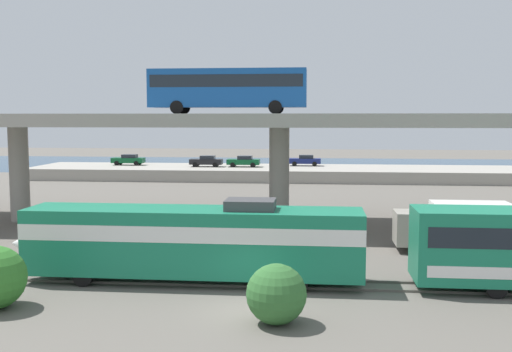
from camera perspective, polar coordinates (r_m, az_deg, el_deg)
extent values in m
plane|color=#605B54|center=(26.22, -0.63, -12.54)|extent=(260.00, 260.00, 0.00)
cube|color=#59544C|center=(29.30, 0.10, -10.45)|extent=(110.00, 0.12, 0.12)
cube|color=#59544C|center=(30.71, 0.37, -9.70)|extent=(110.00, 0.12, 0.12)
cube|color=#197A56|center=(30.00, -5.93, -6.13)|extent=(16.59, 3.00, 3.20)
cube|color=white|center=(29.89, -5.95, -5.05)|extent=(16.59, 3.04, 0.77)
cone|color=white|center=(32.75, -20.37, -6.03)|extent=(2.26, 2.85, 2.85)
cube|color=black|center=(31.83, -17.69, -4.05)|extent=(2.26, 2.70, 1.02)
cube|color=#3F3F42|center=(29.24, -0.53, -2.72)|extent=(2.40, 1.80, 0.50)
cylinder|color=black|center=(30.59, -16.11, -9.17)|extent=(0.96, 0.18, 0.96)
cylinder|color=black|center=(33.03, -14.35, -8.03)|extent=(0.96, 0.18, 0.96)
cylinder|color=black|center=(28.47, 3.96, -10.06)|extent=(0.96, 0.18, 0.96)
cylinder|color=black|center=(31.08, 4.12, -8.72)|extent=(0.96, 0.18, 0.96)
cylinder|color=black|center=(29.61, 21.86, -9.89)|extent=(0.92, 0.18, 0.92)
cylinder|color=black|center=(32.12, 20.52, -8.63)|extent=(0.92, 0.18, 0.92)
cube|color=#9E998E|center=(44.84, 2.23, 5.31)|extent=(96.00, 11.18, 0.92)
cylinder|color=#9E998E|center=(50.60, -21.52, 0.19)|extent=(1.50, 1.50, 7.48)
cylinder|color=#9E998E|center=(45.06, 2.21, -0.04)|extent=(1.50, 1.50, 7.48)
cube|color=#14478C|center=(46.50, -2.68, 8.29)|extent=(12.00, 2.55, 2.90)
cube|color=black|center=(46.53, -2.69, 8.93)|extent=(11.52, 2.59, 0.93)
cube|color=black|center=(46.02, 4.75, 8.74)|extent=(0.08, 2.30, 1.74)
cylinder|color=black|center=(47.26, 2.04, 6.49)|extent=(1.00, 0.26, 1.00)
cylinder|color=black|center=(44.84, 1.83, 6.54)|extent=(1.00, 0.26, 1.00)
cylinder|color=black|center=(48.32, -6.86, 6.43)|extent=(1.00, 0.26, 1.00)
cylinder|color=black|center=(45.96, -7.52, 6.47)|extent=(1.00, 0.26, 1.00)
cube|color=#9E998C|center=(38.02, 14.49, -4.77)|extent=(2.00, 2.30, 2.00)
cube|color=silver|center=(38.66, 19.65, -4.29)|extent=(4.60, 2.30, 2.60)
cylinder|color=black|center=(37.20, 15.15, -6.58)|extent=(0.88, 0.28, 0.88)
cylinder|color=black|center=(39.31, 14.64, -5.91)|extent=(0.88, 0.28, 0.88)
cylinder|color=black|center=(38.11, 21.46, -6.48)|extent=(0.88, 0.28, 0.88)
cylinder|color=black|center=(40.18, 20.62, -5.85)|extent=(0.88, 0.28, 0.88)
cube|color=#9E998E|center=(80.15, 3.77, 0.28)|extent=(70.59, 12.20, 1.52)
cube|color=#0C4C26|center=(80.69, -1.20, 1.35)|extent=(4.35, 1.84, 0.70)
cube|color=#1E232B|center=(80.63, -1.05, 1.76)|extent=(1.91, 1.62, 0.48)
cylinder|color=black|center=(80.03, -2.23, 1.06)|extent=(0.64, 0.20, 0.64)
cylinder|color=black|center=(81.76, -2.06, 1.15)|extent=(0.64, 0.20, 0.64)
cylinder|color=black|center=(79.70, -0.32, 1.04)|extent=(0.64, 0.20, 0.64)
cylinder|color=black|center=(81.43, -0.19, 1.14)|extent=(0.64, 0.20, 0.64)
cube|color=#0C4C26|center=(85.56, -12.02, 1.47)|extent=(4.47, 1.70, 0.70)
cube|color=#1E232B|center=(85.46, -11.88, 1.86)|extent=(1.97, 1.50, 0.48)
cylinder|color=black|center=(85.26, -13.07, 1.19)|extent=(0.64, 0.20, 0.64)
cylinder|color=black|center=(86.79, -12.72, 1.28)|extent=(0.64, 0.20, 0.64)
cylinder|color=black|center=(84.41, -11.29, 1.19)|extent=(0.64, 0.20, 0.64)
cylinder|color=black|center=(85.95, -10.97, 1.27)|extent=(0.64, 0.20, 0.64)
cube|color=black|center=(81.22, -4.75, 1.36)|extent=(4.34, 1.71, 0.70)
cube|color=#1E232B|center=(81.14, -4.61, 1.77)|extent=(1.91, 1.50, 0.48)
cylinder|color=black|center=(80.71, -5.79, 1.07)|extent=(0.64, 0.20, 0.64)
cylinder|color=black|center=(82.30, -5.57, 1.16)|extent=(0.64, 0.20, 0.64)
cylinder|color=black|center=(80.22, -3.91, 1.06)|extent=(0.64, 0.20, 0.64)
cylinder|color=black|center=(81.81, -3.72, 1.15)|extent=(0.64, 0.20, 0.64)
cube|color=navy|center=(82.68, 4.63, 1.43)|extent=(4.39, 1.72, 0.70)
cube|color=#1E232B|center=(82.63, 4.78, 1.84)|extent=(1.93, 1.51, 0.48)
cylinder|color=black|center=(81.93, 3.66, 1.16)|extent=(0.64, 0.20, 0.64)
cylinder|color=black|center=(83.56, 3.71, 1.24)|extent=(0.64, 0.20, 0.64)
cylinder|color=black|center=(81.87, 5.57, 1.14)|extent=(0.64, 0.20, 0.64)
cylinder|color=black|center=(83.50, 5.57, 1.22)|extent=(0.64, 0.20, 0.64)
cube|color=navy|center=(103.12, 4.22, 1.04)|extent=(140.00, 36.00, 0.01)
sphere|color=#316930|center=(24.18, 1.94, -11.12)|extent=(2.41, 2.41, 2.41)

